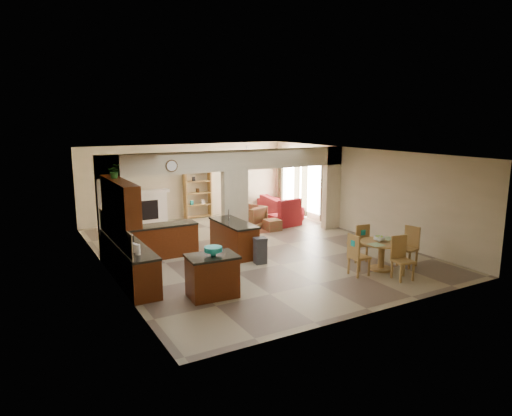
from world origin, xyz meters
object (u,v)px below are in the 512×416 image
kitchen_island (212,276)px  sofa (280,206)px  armchair (251,217)px  dining_table (382,251)px

kitchen_island → sofa: (5.71, 6.35, -0.10)m
sofa → armchair: (-2.01, -1.33, 0.03)m
sofa → armchair: armchair is taller
kitchen_island → dining_table: kitchen_island is taller
kitchen_island → sofa: bearing=52.2°
armchair → dining_table: bearing=73.9°
kitchen_island → armchair: bearing=57.8°
dining_table → armchair: (-0.69, 5.50, -0.10)m
kitchen_island → dining_table: 4.42m
sofa → dining_table: bearing=178.4°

